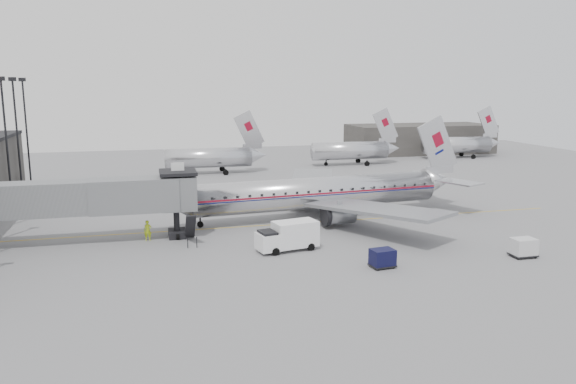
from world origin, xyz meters
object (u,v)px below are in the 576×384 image
object	(u,v)px
airliner	(323,192)
baggage_cart_white	(523,247)
ramp_worker	(148,231)
baggage_cart_navy	(382,258)
service_van	(288,236)

from	to	relation	value
airliner	baggage_cart_white	xyz separation A→B (m)	(11.97, -18.08, -1.90)
airliner	ramp_worker	world-z (taller)	airliner
baggage_cart_navy	baggage_cart_white	distance (m)	12.66
baggage_cart_navy	ramp_worker	distance (m)	22.00
service_van	ramp_worker	xyz separation A→B (m)	(-11.89, 6.21, -0.37)
airliner	baggage_cart_white	world-z (taller)	airliner
airliner	service_van	distance (m)	13.25
service_van	baggage_cart_white	size ratio (longest dim) A/B	2.79
service_van	baggage_cart_white	bearing A→B (deg)	-30.90
ramp_worker	baggage_cart_navy	bearing A→B (deg)	-35.28
service_van	ramp_worker	distance (m)	13.42
airliner	service_van	world-z (taller)	airliner
airliner	ramp_worker	distance (m)	19.44
service_van	baggage_cart_white	xyz separation A→B (m)	(18.76, -6.79, -0.48)
airliner	baggage_cart_navy	distance (m)	17.84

